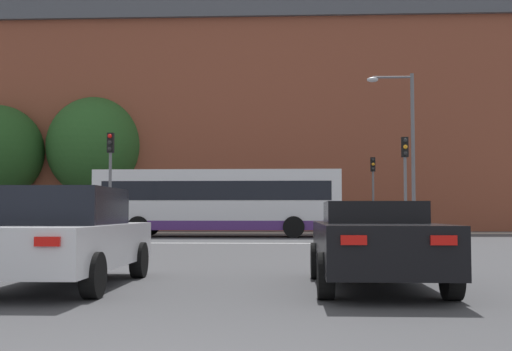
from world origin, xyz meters
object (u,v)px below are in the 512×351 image
object	(u,v)px
car_roadster_right	(375,243)
traffic_light_near_right	(405,171)
traffic_light_near_left	(110,169)
bus_crossing_lead	(218,201)
street_lamp_junction	(405,138)
traffic_light_far_right	(373,182)
pedestrian_waiting	(406,214)
car_saloon_left	(64,237)

from	to	relation	value
car_roadster_right	traffic_light_near_right	distance (m)	15.94
traffic_light_near_right	traffic_light_near_left	bearing A→B (deg)	-178.36
bus_crossing_lead	street_lamp_junction	world-z (taller)	street_lamp_junction
traffic_light_far_right	pedestrian_waiting	xyz separation A→B (m)	(1.83, 0.01, -1.78)
street_lamp_junction	pedestrian_waiting	size ratio (longest dim) A/B	3.95
car_saloon_left	traffic_light_near_right	bearing A→B (deg)	61.47
car_roadster_right	pedestrian_waiting	bearing A→B (deg)	78.75
car_roadster_right	bus_crossing_lead	size ratio (longest dim) A/B	0.38
bus_crossing_lead	traffic_light_near_left	bearing A→B (deg)	-33.43
car_saloon_left	bus_crossing_lead	size ratio (longest dim) A/B	0.39
car_saloon_left	car_roadster_right	bearing A→B (deg)	0.00
street_lamp_junction	car_saloon_left	bearing A→B (deg)	-116.13
bus_crossing_lead	traffic_light_near_right	bearing A→B (deg)	56.22
traffic_light_far_right	traffic_light_near_left	xyz separation A→B (m)	(-11.93, -10.93, 0.06)
traffic_light_near_right	traffic_light_near_left	world-z (taller)	traffic_light_near_left
traffic_light_near_left	pedestrian_waiting	size ratio (longest dim) A/B	2.38
bus_crossing_lead	traffic_light_near_left	size ratio (longest dim) A/B	2.68
traffic_light_near_right	car_roadster_right	bearing A→B (deg)	-102.30
traffic_light_near_left	pedestrian_waiting	xyz separation A→B (m)	(13.76, 10.95, -1.83)
traffic_light_near_left	traffic_light_near_right	bearing A→B (deg)	1.64
traffic_light_near_right	street_lamp_junction	xyz separation A→B (m)	(0.45, 2.35, 1.60)
car_saloon_left	traffic_light_near_right	world-z (taller)	traffic_light_near_right
traffic_light_far_right	traffic_light_near_left	distance (m)	16.18
bus_crossing_lead	traffic_light_far_right	bearing A→B (deg)	122.70
traffic_light_near_left	car_saloon_left	bearing A→B (deg)	-77.15
car_roadster_right	street_lamp_junction	distance (m)	18.57
bus_crossing_lead	car_roadster_right	bearing A→B (deg)	12.55
car_saloon_left	bus_crossing_lead	xyz separation A→B (m)	(0.30, 20.82, 0.93)
car_roadster_right	bus_crossing_lead	bearing A→B (deg)	102.96
traffic_light_near_right	street_lamp_junction	world-z (taller)	street_lamp_junction
street_lamp_junction	traffic_light_near_right	bearing A→B (deg)	-100.76
bus_crossing_lead	street_lamp_junction	size ratio (longest dim) A/B	1.62
car_saloon_left	pedestrian_waiting	size ratio (longest dim) A/B	2.52
pedestrian_waiting	car_roadster_right	bearing A→B (deg)	-55.90
traffic_light_near_right	traffic_light_far_right	bearing A→B (deg)	89.03
pedestrian_waiting	traffic_light_near_left	bearing A→B (deg)	-95.73
traffic_light_far_right	bus_crossing_lead	bearing A→B (deg)	-147.30
car_saloon_left	car_roadster_right	xyz separation A→B (m)	(4.93, 0.03, -0.09)
traffic_light_near_right	street_lamp_junction	distance (m)	2.88
car_roadster_right	street_lamp_junction	xyz separation A→B (m)	(3.82, 17.79, 3.70)
bus_crossing_lead	traffic_light_near_left	world-z (taller)	traffic_light_near_left
traffic_light_far_right	traffic_light_near_right	distance (m)	10.60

